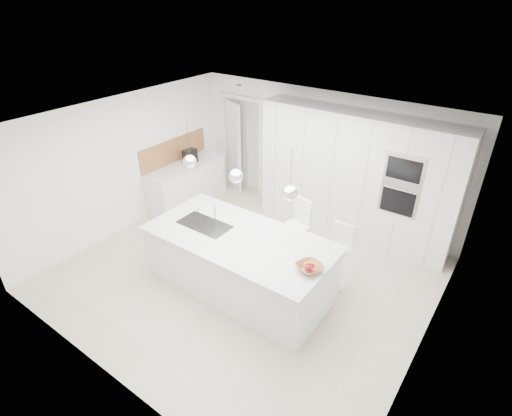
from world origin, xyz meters
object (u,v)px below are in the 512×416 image
Objects in this scene: espresso_machine at (190,156)px; bar_stool_right at (337,258)px; island_base at (238,264)px; bar_stool_left at (297,236)px; fruit_bowl at (309,268)px.

bar_stool_right is at bearing -7.39° from espresso_machine.
island_base is 1.07m from bar_stool_left.
island_base is 2.64× the size of bar_stool_right.
espresso_machine is at bearing -176.73° from bar_stool_left.
bar_stool_right reaches higher than fruit_bowl.
fruit_bowl is 4.11m from espresso_machine.
bar_stool_left is (0.45, 0.96, 0.17)m from island_base.
island_base is 3.08m from espresso_machine.
bar_stool_left reaches higher than fruit_bowl.
espresso_machine reaches higher than bar_stool_right.
island_base is 2.32× the size of bar_stool_left.
island_base is 1.50m from bar_stool_right.
espresso_machine is at bearing 146.93° from island_base.
bar_stool_left is at bearing 127.50° from fruit_bowl.
fruit_bowl is 0.28× the size of bar_stool_left.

